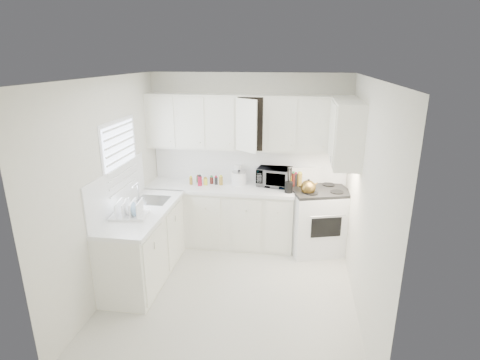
% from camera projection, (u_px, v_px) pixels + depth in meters
% --- Properties ---
extents(floor, '(3.20, 3.20, 0.00)m').
position_uv_depth(floor, '(232.00, 291.00, 4.82)').
color(floor, beige).
rests_on(floor, ground).
extents(ceiling, '(3.20, 3.20, 0.00)m').
position_uv_depth(ceiling, '(230.00, 78.00, 4.02)').
color(ceiling, white).
rests_on(ceiling, ground).
extents(wall_back, '(3.00, 0.00, 3.00)m').
position_uv_depth(wall_back, '(249.00, 159.00, 5.92)').
color(wall_back, silver).
rests_on(wall_back, ground).
extents(wall_front, '(3.00, 0.00, 3.00)m').
position_uv_depth(wall_front, '(195.00, 266.00, 2.91)').
color(wall_front, silver).
rests_on(wall_front, ground).
extents(wall_left, '(0.00, 3.20, 3.20)m').
position_uv_depth(wall_left, '(109.00, 188.00, 4.63)').
color(wall_left, silver).
rests_on(wall_left, ground).
extents(wall_right, '(0.00, 3.20, 3.20)m').
position_uv_depth(wall_right, '(365.00, 201.00, 4.20)').
color(wall_right, silver).
rests_on(wall_right, ground).
extents(window_blinds, '(0.06, 0.96, 1.06)m').
position_uv_depth(window_blinds, '(121.00, 161.00, 4.88)').
color(window_blinds, white).
rests_on(window_blinds, wall_left).
extents(lower_cabinets_back, '(2.22, 0.60, 0.90)m').
position_uv_depth(lower_cabinets_back, '(221.00, 216.00, 5.96)').
color(lower_cabinets_back, silver).
rests_on(lower_cabinets_back, floor).
extents(lower_cabinets_left, '(0.60, 1.60, 0.90)m').
position_uv_depth(lower_cabinets_left, '(144.00, 245.00, 5.04)').
color(lower_cabinets_left, silver).
rests_on(lower_cabinets_left, floor).
extents(countertop_back, '(2.24, 0.64, 0.05)m').
position_uv_depth(countertop_back, '(220.00, 187.00, 5.80)').
color(countertop_back, white).
rests_on(countertop_back, lower_cabinets_back).
extents(countertop_left, '(0.64, 1.62, 0.05)m').
position_uv_depth(countertop_left, '(142.00, 212.00, 4.89)').
color(countertop_left, white).
rests_on(countertop_left, lower_cabinets_left).
extents(backsplash_back, '(2.98, 0.02, 0.55)m').
position_uv_depth(backsplash_back, '(249.00, 164.00, 5.94)').
color(backsplash_back, white).
rests_on(backsplash_back, wall_back).
extents(backsplash_left, '(0.02, 1.60, 0.55)m').
position_uv_depth(backsplash_left, '(118.00, 189.00, 4.84)').
color(backsplash_left, white).
rests_on(backsplash_left, wall_left).
extents(upper_cabinets_back, '(3.00, 0.33, 0.80)m').
position_uv_depth(upper_cabinets_back, '(247.00, 149.00, 5.71)').
color(upper_cabinets_back, silver).
rests_on(upper_cabinets_back, wall_back).
extents(upper_cabinets_right, '(0.33, 0.90, 0.80)m').
position_uv_depth(upper_cabinets_right, '(343.00, 164.00, 4.94)').
color(upper_cabinets_right, silver).
rests_on(upper_cabinets_right, wall_right).
extents(sink, '(0.42, 0.38, 0.30)m').
position_uv_depth(sink, '(152.00, 192.00, 5.17)').
color(sink, gray).
rests_on(sink, countertop_left).
extents(stove, '(0.97, 0.87, 1.25)m').
position_uv_depth(stove, '(319.00, 211.00, 5.68)').
color(stove, white).
rests_on(stove, floor).
extents(tea_kettle, '(0.33, 0.31, 0.24)m').
position_uv_depth(tea_kettle, '(308.00, 186.00, 5.42)').
color(tea_kettle, olive).
rests_on(tea_kettle, stove).
extents(frying_pan, '(0.29, 0.43, 0.04)m').
position_uv_depth(frying_pan, '(332.00, 187.00, 5.70)').
color(frying_pan, black).
rests_on(frying_pan, stove).
extents(microwave, '(0.54, 0.36, 0.34)m').
position_uv_depth(microwave, '(275.00, 175.00, 5.76)').
color(microwave, gray).
rests_on(microwave, countertop_back).
extents(rice_cooker, '(0.24, 0.24, 0.23)m').
position_uv_depth(rice_cooker, '(239.00, 177.00, 5.83)').
color(rice_cooker, white).
rests_on(rice_cooker, countertop_back).
extents(paper_towel, '(0.12, 0.12, 0.27)m').
position_uv_depth(paper_towel, '(238.00, 174.00, 5.94)').
color(paper_towel, white).
rests_on(paper_towel, countertop_back).
extents(utensil_crock, '(0.14, 0.14, 0.38)m').
position_uv_depth(utensil_crock, '(289.00, 180.00, 5.45)').
color(utensil_crock, black).
rests_on(utensil_crock, countertop_back).
extents(dish_rack, '(0.46, 0.37, 0.23)m').
position_uv_depth(dish_rack, '(128.00, 208.00, 4.64)').
color(dish_rack, white).
rests_on(dish_rack, countertop_left).
extents(spice_left_0, '(0.06, 0.06, 0.13)m').
position_uv_depth(spice_left_0, '(193.00, 178.00, 5.96)').
color(spice_left_0, olive).
rests_on(spice_left_0, countertop_back).
extents(spice_left_1, '(0.06, 0.06, 0.13)m').
position_uv_depth(spice_left_1, '(196.00, 180.00, 5.87)').
color(spice_left_1, '#2A7F40').
rests_on(spice_left_1, countertop_back).
extents(spice_left_2, '(0.06, 0.06, 0.13)m').
position_uv_depth(spice_left_2, '(202.00, 178.00, 5.94)').
color(spice_left_2, '#A21533').
rests_on(spice_left_2, countertop_back).
extents(spice_left_3, '(0.06, 0.06, 0.13)m').
position_uv_depth(spice_left_3, '(206.00, 180.00, 5.84)').
color(spice_left_3, yellow).
rests_on(spice_left_3, countertop_back).
extents(spice_left_4, '(0.06, 0.06, 0.13)m').
position_uv_depth(spice_left_4, '(212.00, 179.00, 5.92)').
color(spice_left_4, '#501B17').
rests_on(spice_left_4, countertop_back).
extents(spice_left_5, '(0.06, 0.06, 0.13)m').
position_uv_depth(spice_left_5, '(215.00, 181.00, 5.82)').
color(spice_left_5, black).
rests_on(spice_left_5, countertop_back).
extents(spice_left_6, '(0.06, 0.06, 0.13)m').
position_uv_depth(spice_left_6, '(221.00, 179.00, 5.90)').
color(spice_left_6, olive).
rests_on(spice_left_6, countertop_back).
extents(sauce_right_0, '(0.06, 0.06, 0.19)m').
position_uv_depth(sauce_right_0, '(285.00, 179.00, 5.79)').
color(sauce_right_0, '#A21533').
rests_on(sauce_right_0, countertop_back).
extents(sauce_right_1, '(0.06, 0.06, 0.19)m').
position_uv_depth(sauce_right_1, '(289.00, 181.00, 5.72)').
color(sauce_right_1, yellow).
rests_on(sauce_right_1, countertop_back).
extents(sauce_right_2, '(0.06, 0.06, 0.19)m').
position_uv_depth(sauce_right_2, '(293.00, 180.00, 5.77)').
color(sauce_right_2, '#501B17').
rests_on(sauce_right_2, countertop_back).
extents(sauce_right_3, '(0.06, 0.06, 0.19)m').
position_uv_depth(sauce_right_3, '(296.00, 181.00, 5.71)').
color(sauce_right_3, black).
rests_on(sauce_right_3, countertop_back).
extents(sauce_right_4, '(0.06, 0.06, 0.19)m').
position_uv_depth(sauce_right_4, '(300.00, 180.00, 5.76)').
color(sauce_right_4, olive).
rests_on(sauce_right_4, countertop_back).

